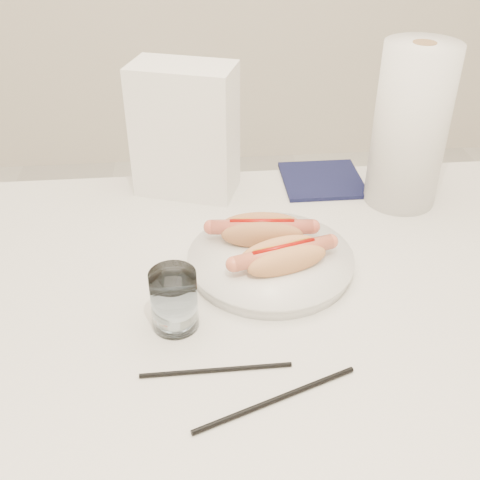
{
  "coord_description": "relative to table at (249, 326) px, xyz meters",
  "views": [
    {
      "loc": [
        -0.08,
        -0.67,
        1.31
      ],
      "look_at": [
        -0.01,
        0.05,
        0.82
      ],
      "focal_mm": 44.1,
      "sensor_mm": 36.0,
      "label": 1
    }
  ],
  "objects": [
    {
      "name": "napkin_box",
      "position": [
        -0.08,
        0.34,
        0.18
      ],
      "size": [
        0.21,
        0.16,
        0.24
      ],
      "primitive_type": "cube",
      "rotation": [
        0.0,
        0.0,
        -0.33
      ],
      "color": "white",
      "rests_on": "table"
    },
    {
      "name": "plate",
      "position": [
        0.04,
        0.07,
        0.07
      ],
      "size": [
        0.33,
        0.33,
        0.02
      ],
      "primitive_type": "cylinder",
      "rotation": [
        0.0,
        0.0,
        0.37
      ],
      "color": "white",
      "rests_on": "table"
    },
    {
      "name": "navy_napkin",
      "position": [
        0.18,
        0.34,
        0.06
      ],
      "size": [
        0.15,
        0.15,
        0.01
      ],
      "primitive_type": "cube",
      "rotation": [
        0.0,
        0.0,
        -0.0
      ],
      "color": "#111335",
      "rests_on": "table"
    },
    {
      "name": "water_glass",
      "position": [
        -0.11,
        -0.05,
        0.1
      ],
      "size": [
        0.06,
        0.06,
        0.09
      ],
      "primitive_type": "cylinder",
      "color": "silver",
      "rests_on": "table"
    },
    {
      "name": "chopstick_far",
      "position": [
        0.01,
        -0.2,
        0.06
      ],
      "size": [
        0.21,
        0.09,
        0.01
      ],
      "primitive_type": "cylinder",
      "rotation": [
        0.0,
        1.57,
        0.37
      ],
      "color": "black",
      "rests_on": "table"
    },
    {
      "name": "table",
      "position": [
        0.0,
        0.0,
        0.0
      ],
      "size": [
        1.2,
        0.8,
        0.75
      ],
      "color": "silver",
      "rests_on": "ground"
    },
    {
      "name": "chopstick_near",
      "position": [
        -0.06,
        -0.15,
        0.06
      ],
      "size": [
        0.19,
        0.01,
        0.01
      ],
      "primitive_type": "cylinder",
      "rotation": [
        0.0,
        1.57,
        0.01
      ],
      "color": "black",
      "rests_on": "table"
    },
    {
      "name": "hotdog_left",
      "position": [
        0.03,
        0.11,
        0.1
      ],
      "size": [
        0.16,
        0.07,
        0.04
      ],
      "rotation": [
        0.0,
        0.0,
        -0.09
      ],
      "color": "#C17E4D",
      "rests_on": "plate"
    },
    {
      "name": "paper_towel_roll",
      "position": [
        0.31,
        0.26,
        0.21
      ],
      "size": [
        0.14,
        0.14,
        0.29
      ],
      "primitive_type": "cylinder",
      "rotation": [
        0.0,
        0.0,
        -0.06
      ],
      "color": "white",
      "rests_on": "table"
    },
    {
      "name": "hotdog_right",
      "position": [
        0.06,
        0.04,
        0.1
      ],
      "size": [
        0.16,
        0.1,
        0.04
      ],
      "rotation": [
        0.0,
        0.0,
        0.28
      ],
      "color": "#E7985A",
      "rests_on": "plate"
    }
  ]
}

